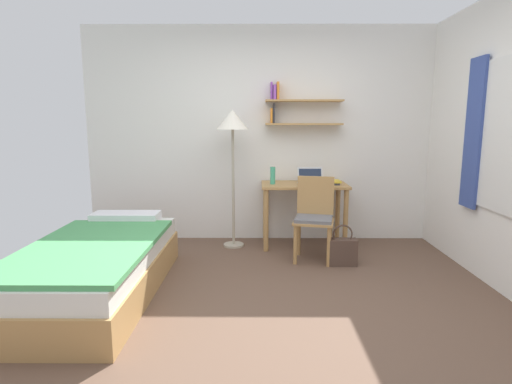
% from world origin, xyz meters
% --- Properties ---
extents(ground_plane, '(5.28, 5.28, 0.00)m').
position_xyz_m(ground_plane, '(0.00, 0.00, 0.00)').
color(ground_plane, brown).
extents(wall_back, '(4.40, 0.27, 2.60)m').
position_xyz_m(wall_back, '(0.01, 2.02, 1.31)').
color(wall_back, white).
rests_on(wall_back, ground_plane).
extents(bed, '(0.98, 2.06, 0.54)m').
position_xyz_m(bed, '(-1.46, 0.26, 0.24)').
color(bed, '#B2844C').
rests_on(bed, ground_plane).
extents(desk, '(1.00, 0.56, 0.75)m').
position_xyz_m(desk, '(0.44, 1.70, 0.60)').
color(desk, '#B2844C').
rests_on(desk, ground_plane).
extents(desk_chair, '(0.48, 0.46, 0.89)m').
position_xyz_m(desk_chair, '(0.50, 1.20, 0.49)').
color(desk_chair, '#B2844C').
rests_on(desk_chair, ground_plane).
extents(standing_lamp, '(0.37, 0.37, 1.60)m').
position_xyz_m(standing_lamp, '(-0.39, 1.66, 1.39)').
color(standing_lamp, '#B2A893').
rests_on(standing_lamp, ground_plane).
extents(laptop, '(0.30, 0.21, 0.19)m').
position_xyz_m(laptop, '(0.52, 1.70, 0.80)').
color(laptop, '#B7BABF').
rests_on(laptop, desk).
extents(water_bottle, '(0.06, 0.06, 0.20)m').
position_xyz_m(water_bottle, '(0.07, 1.67, 0.85)').
color(water_bottle, '#42A87F').
rests_on(water_bottle, desk).
extents(book_stack, '(0.17, 0.21, 0.05)m').
position_xyz_m(book_stack, '(0.77, 1.66, 0.77)').
color(book_stack, '#333338').
rests_on(book_stack, desk).
extents(handbag, '(0.30, 0.13, 0.43)m').
position_xyz_m(handbag, '(0.77, 1.00, 0.15)').
color(handbag, '#4C382D').
rests_on(handbag, ground_plane).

